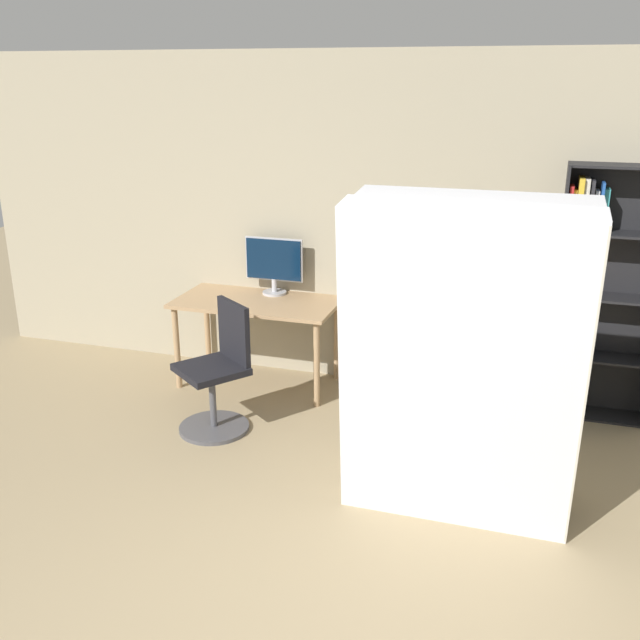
# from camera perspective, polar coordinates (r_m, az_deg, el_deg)

# --- Properties ---
(wall_back) EXTENTS (8.00, 0.06, 2.70)m
(wall_back) POSITION_cam_1_polar(r_m,az_deg,el_deg) (5.77, 7.89, 7.30)
(wall_back) COLOR tan
(wall_back) RESTS_ON ground
(desk) EXTENTS (1.34, 0.69, 0.74)m
(desk) POSITION_cam_1_polar(r_m,az_deg,el_deg) (5.94, -5.06, 0.74)
(desk) COLOR tan
(desk) RESTS_ON ground
(monitor) EXTENTS (0.50, 0.20, 0.48)m
(monitor) POSITION_cam_1_polar(r_m,az_deg,el_deg) (6.01, -3.70, 4.58)
(monitor) COLOR #B7B7BC
(monitor) RESTS_ON desk
(office_chair) EXTENTS (0.62, 0.62, 0.96)m
(office_chair) POSITION_cam_1_polar(r_m,az_deg,el_deg) (5.29, -8.14, -4.67)
(office_chair) COLOR #4C4C51
(office_chair) RESTS_ON ground
(bookshelf) EXTENTS (0.75, 0.30, 1.92)m
(bookshelf) POSITION_cam_1_polar(r_m,az_deg,el_deg) (5.67, 21.03, 1.94)
(bookshelf) COLOR black
(bookshelf) RESTS_ON ground
(mattress_near) EXTENTS (1.32, 0.44, 1.90)m
(mattress_near) POSITION_cam_1_polar(r_m,az_deg,el_deg) (4.01, 11.17, -4.22)
(mattress_near) COLOR silver
(mattress_near) RESTS_ON ground
(mattress_far) EXTENTS (1.32, 0.40, 1.90)m
(mattress_far) POSITION_cam_1_polar(r_m,az_deg,el_deg) (4.34, 11.73, -2.42)
(mattress_far) COLOR silver
(mattress_far) RESTS_ON ground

